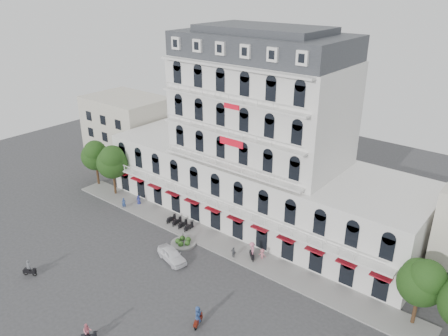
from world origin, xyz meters
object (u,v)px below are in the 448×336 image
rider_east (198,316)px  rider_center (252,250)px  rider_southwest (87,333)px  parked_car (172,255)px  rider_west (29,269)px

rider_east → rider_center: size_ratio=0.98×
rider_southwest → rider_east: 10.22m
parked_car → rider_southwest: bearing=-153.4°
rider_west → rider_southwest: bearing=-37.7°
parked_car → rider_center: (7.24, 6.19, 0.47)m
rider_southwest → parked_car: bearing=47.6°
rider_center → parked_car: bearing=-95.7°
parked_car → rider_center: rider_center is taller
rider_west → rider_center: 25.49m
parked_car → rider_southwest: (3.13, -13.91, 0.29)m
parked_car → rider_west: size_ratio=2.28×
rider_southwest → rider_center: size_ratio=0.90×
parked_car → rider_east: size_ratio=2.00×
rider_southwest → rider_east: rider_east is taller
rider_east → rider_center: (-2.37, 12.20, 0.10)m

